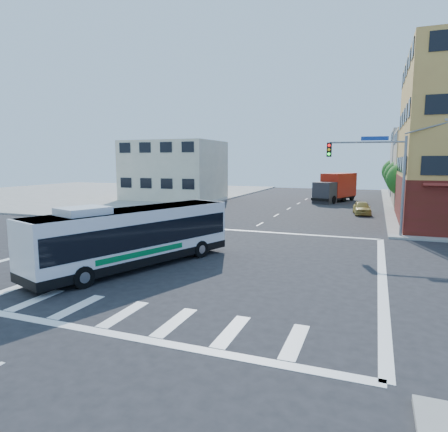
% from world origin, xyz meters
% --- Properties ---
extents(ground, '(120.00, 120.00, 0.00)m').
position_xyz_m(ground, '(0.00, 0.00, 0.00)').
color(ground, black).
rests_on(ground, ground).
extents(sidewalk_nw, '(50.00, 50.00, 0.15)m').
position_xyz_m(sidewalk_nw, '(-35.00, 35.00, 0.07)').
color(sidewalk_nw, gray).
rests_on(sidewalk_nw, ground).
extents(building_east_far, '(12.06, 10.06, 10.00)m').
position_xyz_m(building_east_far, '(16.98, 47.98, 5.01)').
color(building_east_far, '#9E9E99').
rests_on(building_east_far, ground).
extents(building_west, '(12.06, 10.06, 8.00)m').
position_xyz_m(building_west, '(-17.02, 29.98, 4.01)').
color(building_west, beige).
rests_on(building_west, ground).
extents(signal_mast_ne, '(7.91, 1.13, 8.07)m').
position_xyz_m(signal_mast_ne, '(9.08, 10.62, 4.98)').
color(signal_mast_ne, slate).
rests_on(signal_mast_ne, ground).
extents(street_tree_a, '(3.60, 3.60, 5.53)m').
position_xyz_m(street_tree_a, '(11.90, 27.92, 3.59)').
color(street_tree_a, '#3C2316').
rests_on(street_tree_a, ground).
extents(street_tree_b, '(3.80, 3.80, 5.79)m').
position_xyz_m(street_tree_b, '(11.90, 35.92, 3.75)').
color(street_tree_b, '#3C2316').
rests_on(street_tree_b, ground).
extents(street_tree_c, '(3.40, 3.40, 5.29)m').
position_xyz_m(street_tree_c, '(11.90, 43.92, 3.46)').
color(street_tree_c, '#3C2316').
rests_on(street_tree_c, ground).
extents(street_tree_d, '(4.00, 4.00, 6.03)m').
position_xyz_m(street_tree_d, '(11.90, 51.92, 3.88)').
color(street_tree_d, '#3C2316').
rests_on(street_tree_d, ground).
extents(transit_bus, '(5.96, 11.22, 3.28)m').
position_xyz_m(transit_bus, '(-2.11, -2.49, 1.60)').
color(transit_bus, black).
rests_on(transit_bus, ground).
extents(box_truck, '(5.08, 8.54, 3.70)m').
position_xyz_m(box_truck, '(4.07, 34.94, 1.80)').
color(box_truck, '#27272C').
rests_on(box_truck, ground).
extents(parked_car, '(2.06, 4.06, 1.32)m').
position_xyz_m(parked_car, '(7.83, 22.71, 0.66)').
color(parked_car, tan).
rests_on(parked_car, ground).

